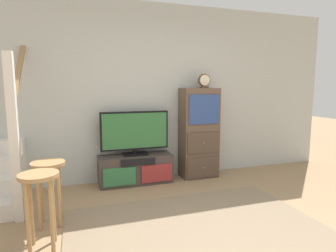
{
  "coord_description": "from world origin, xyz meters",
  "views": [
    {
      "loc": [
        -1.14,
        -1.86,
        1.45
      ],
      "look_at": [
        0.09,
        1.82,
        0.9
      ],
      "focal_mm": 30.26,
      "sensor_mm": 36.0,
      "label": 1
    }
  ],
  "objects_px": {
    "television": "(135,132)",
    "bar_stool_far": "(49,178)",
    "bar_stool_near": "(40,193)",
    "side_cabinet": "(199,133)",
    "desk_clock": "(204,81)",
    "media_console": "(136,169)"
  },
  "relations": [
    {
      "from": "media_console",
      "to": "side_cabinet",
      "type": "distance_m",
      "value": 1.15
    },
    {
      "from": "media_console",
      "to": "bar_stool_far",
      "type": "bearing_deg",
      "value": -138.4
    },
    {
      "from": "media_console",
      "to": "desk_clock",
      "type": "distance_m",
      "value": 1.72
    },
    {
      "from": "media_console",
      "to": "television",
      "type": "relative_size",
      "value": 1.08
    },
    {
      "from": "television",
      "to": "desk_clock",
      "type": "distance_m",
      "value": 1.34
    },
    {
      "from": "bar_stool_near",
      "to": "bar_stool_far",
      "type": "relative_size",
      "value": 1.03
    },
    {
      "from": "television",
      "to": "bar_stool_near",
      "type": "xyz_separation_m",
      "value": [
        -1.16,
        -1.47,
        -0.26
      ]
    },
    {
      "from": "bar_stool_near",
      "to": "bar_stool_far",
      "type": "distance_m",
      "value": 0.46
    },
    {
      "from": "bar_stool_near",
      "to": "bar_stool_far",
      "type": "height_order",
      "value": "bar_stool_near"
    },
    {
      "from": "media_console",
      "to": "television",
      "type": "bearing_deg",
      "value": 90.0
    },
    {
      "from": "television",
      "to": "bar_stool_far",
      "type": "xyz_separation_m",
      "value": [
        -1.12,
        -1.02,
        -0.27
      ]
    },
    {
      "from": "side_cabinet",
      "to": "bar_stool_far",
      "type": "bearing_deg",
      "value": -154.98
    },
    {
      "from": "bar_stool_near",
      "to": "bar_stool_far",
      "type": "xyz_separation_m",
      "value": [
        0.04,
        0.45,
        -0.01
      ]
    },
    {
      "from": "media_console",
      "to": "bar_stool_far",
      "type": "height_order",
      "value": "bar_stool_far"
    },
    {
      "from": "media_console",
      "to": "side_cabinet",
      "type": "xyz_separation_m",
      "value": [
        1.03,
        0.01,
        0.49
      ]
    },
    {
      "from": "media_console",
      "to": "bar_stool_near",
      "type": "xyz_separation_m",
      "value": [
        -1.16,
        -1.45,
        0.31
      ]
    },
    {
      "from": "bar_stool_far",
      "to": "bar_stool_near",
      "type": "bearing_deg",
      "value": -94.72
    },
    {
      "from": "television",
      "to": "bar_stool_far",
      "type": "bearing_deg",
      "value": -137.72
    },
    {
      "from": "bar_stool_near",
      "to": "television",
      "type": "bearing_deg",
      "value": 51.81
    },
    {
      "from": "desk_clock",
      "to": "media_console",
      "type": "bearing_deg",
      "value": 179.76
    },
    {
      "from": "television",
      "to": "bar_stool_near",
      "type": "height_order",
      "value": "television"
    },
    {
      "from": "television",
      "to": "media_console",
      "type": "bearing_deg",
      "value": -90.0
    }
  ]
}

